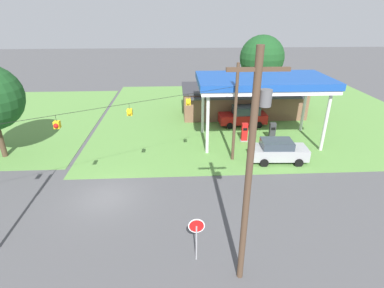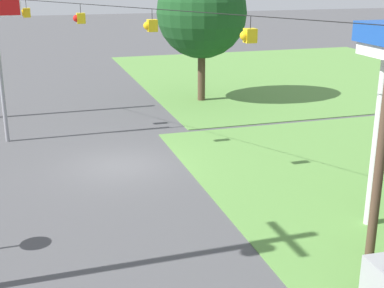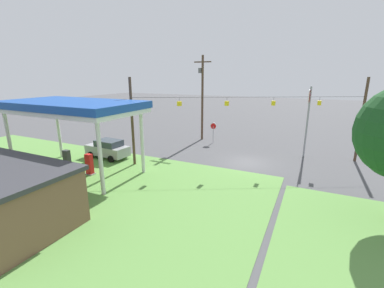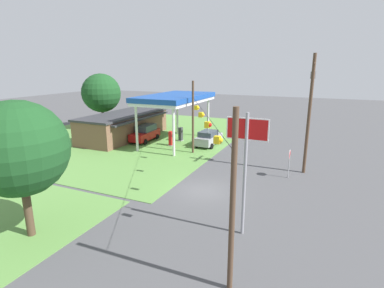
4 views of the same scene
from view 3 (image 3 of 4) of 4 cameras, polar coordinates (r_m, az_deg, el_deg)
The scene contains 10 objects.
ground_plane at distance 24.97m, azimuth 12.08°, elevation -4.08°, with size 160.00×160.00×0.00m, color #4C4C4F.
gas_station_canopy at distance 22.89m, azimuth -25.22°, elevation 7.34°, with size 11.48×6.05×6.05m.
fuel_pump_near at distance 22.89m, azimuth -21.83°, elevation -4.35°, with size 0.71×0.56×1.79m.
fuel_pump_far at distance 24.83m, azimuth -25.98°, elevation -3.33°, with size 0.71×0.56×1.79m.
car_at_pumps_front at distance 26.92m, azimuth -18.21°, elevation -0.98°, with size 4.51×2.26×1.86m.
car_at_pumps_rear at distance 21.08m, azimuth -31.61°, elevation -6.58°, with size 5.04×2.27×2.11m.
stop_sign_roadside at distance 31.31m, azimuth 4.75°, elevation 3.48°, with size 0.80×0.08×2.50m.
stop_sign_overhead at distance 27.58m, azimuth 24.44°, elevation 7.48°, with size 0.22×2.28×7.02m.
utility_pole_main at distance 32.58m, azimuth 2.26°, elevation 11.06°, with size 2.20×0.44×10.42m.
signal_span_gantry at distance 23.96m, azimuth 12.65°, elevation 5.77°, with size 18.84×10.24×7.90m.
Camera 3 is at (-5.27, 23.08, 7.97)m, focal length 24.00 mm.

